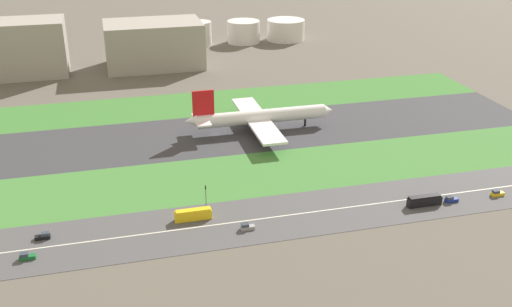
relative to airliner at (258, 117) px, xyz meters
The scene contains 20 objects.
ground_plane 19.47m from the airliner, behind, with size 800.00×800.00×0.00m, color #5B564C.
runway 19.45m from the airliner, behind, with size 280.00×46.00×0.10m, color #38383D.
grass_median_north 45.38m from the airliner, 114.22° to the left, with size 280.00×36.00×0.10m, color #3D7A33.
grass_median_south 45.38m from the airliner, 114.22° to the right, with size 280.00×36.00×0.10m, color #427F38.
highway 75.55m from the airliner, 104.18° to the right, with size 280.00×28.00×0.10m, color #4C4C4F.
highway_centerline 75.54m from the airliner, 104.18° to the right, with size 266.00×0.50×0.01m, color silver.
airliner is the anchor object (origin of this frame).
car_4 90.45m from the airliner, 59.75° to the right, with size 4.40×1.80×2.00m.
car_0 81.80m from the airliner, 107.14° to the right, with size 4.40×1.80×2.00m.
car_2 100.37m from the airliner, 51.10° to the right, with size 4.40×1.80×2.00m.
bus_1 85.87m from the airliner, 65.45° to the right, with size 11.60×2.50×3.50m.
car_1 117.29m from the airliner, 138.26° to the right, with size 4.40×1.80×2.00m.
car_3 107.92m from the airliner, 140.89° to the right, with size 4.40×1.80×2.00m.
bus_0 78.47m from the airliner, 119.78° to the right, with size 11.60×2.50×3.50m.
traffic_light 68.70m from the airliner, 119.09° to the right, with size 0.36×0.50×7.20m.
terminal_building 157.59m from the airliner, 133.57° to the left, with size 55.91×28.89×30.29m, color #9E998E.
hangar_building 118.67m from the airliner, 105.80° to the left, with size 54.94×35.16×25.90m, color #9E998E.
fuel_tank_west 159.02m from the airliner, 89.41° to the left, with size 16.23×16.23×15.53m, color silver.
fuel_tank_centre 162.16m from the airliner, 78.68° to the left, with size 21.77×21.77×14.55m, color silver.
fuel_tank_east 170.51m from the airliner, 68.83° to the left, with size 25.52×25.52×13.84m, color silver.
Camera 1 is at (-42.32, -229.93, 94.57)m, focal length 41.82 mm.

